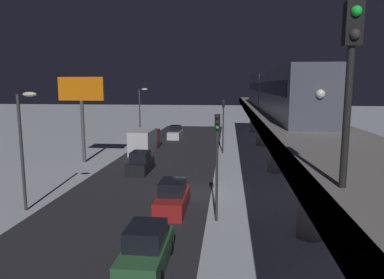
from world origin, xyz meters
name	(u,v)px	position (x,y,z in m)	size (l,w,h in m)	color
ground_plane	(192,192)	(0.00, 0.00, 0.00)	(240.00, 240.00, 0.00)	silver
avenue_asphalt	(140,191)	(4.09, 0.00, 0.00)	(11.00, 87.34, 0.01)	#28282D
elevated_railway	(289,129)	(-6.98, 0.00, 4.96)	(5.00, 87.34, 5.76)	gray
subway_train	(274,90)	(-7.07, -10.40, 7.54)	(2.94, 36.87, 3.40)	#4C5160
rail_signal	(351,64)	(-5.23, 17.76, 8.49)	(0.36, 0.41, 4.00)	black
sedan_green	(146,251)	(0.89, 11.37, 0.78)	(1.91, 4.39, 1.97)	#2D6038
sedan_black	(140,164)	(5.49, -5.76, 0.80)	(1.80, 4.23, 1.97)	black
sedan_red	(173,198)	(0.89, 3.96, 0.80)	(1.80, 4.49, 1.97)	#A51E1E
sedan_white_2	(175,133)	(5.49, -27.40, 0.80)	(1.80, 4.79, 1.97)	silver
box_truck	(145,141)	(7.49, -15.86, 1.35)	(2.40, 7.40, 2.80)	#A51E1E
traffic_light_near	(217,152)	(-2.01, 5.56, 4.20)	(0.32, 0.44, 6.40)	#2D2D2D
traffic_light_mid	(223,118)	(-2.01, -15.96, 4.20)	(0.32, 0.44, 6.40)	#2D2D2D
commercial_billboard	(81,97)	(12.50, -9.45, 6.83)	(4.80, 0.36, 8.90)	#4C4C51
street_lamp_near	(24,137)	(10.16, 5.00, 4.81)	(1.35, 0.44, 7.65)	#38383D
street_lamp_far	(141,108)	(10.16, -25.00, 4.81)	(1.35, 0.44, 7.65)	#38383D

